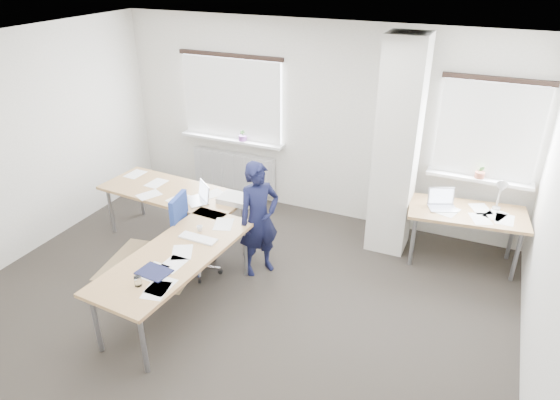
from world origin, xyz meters
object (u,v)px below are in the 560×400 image
at_px(person, 259,219).
at_px(desk_side, 467,215).
at_px(desk_main, 178,222).
at_px(task_chair, 197,251).

bearing_deg(person, desk_side, -26.32).
distance_m(desk_side, person, 2.57).
bearing_deg(desk_main, task_chair, 21.16).
bearing_deg(desk_main, person, 28.06).
relative_size(desk_side, task_chair, 1.44).
bearing_deg(desk_side, person, -159.07).
xyz_separation_m(desk_side, person, (-2.27, -1.21, 0.04)).
height_order(desk_main, desk_side, desk_side).
bearing_deg(desk_side, desk_main, -160.23).
bearing_deg(task_chair, desk_main, -172.53).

